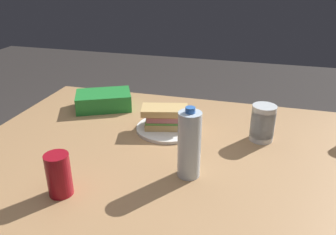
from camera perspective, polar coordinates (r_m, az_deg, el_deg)
name	(u,v)px	position (r m, az deg, el deg)	size (l,w,h in m)	color
dining_table	(187,177)	(1.17, 3.31, -9.95)	(1.51, 1.01, 0.73)	tan
paper_plate	(168,128)	(1.28, 0.00, -1.79)	(0.24, 0.24, 0.01)	white
sandwich	(167,117)	(1.26, -0.17, 0.08)	(0.20, 0.14, 0.08)	#DBB26B
soda_can_red	(59,175)	(0.96, -17.96, -9.17)	(0.07, 0.07, 0.12)	maroon
chip_bag	(104,100)	(1.49, -10.81, 2.87)	(0.23, 0.15, 0.07)	#268C38
water_bottle_tall	(189,145)	(0.97, 3.61, -4.58)	(0.07, 0.07, 0.22)	silver
plastic_cup_stack	(263,123)	(1.23, 15.71, -0.90)	(0.08, 0.08, 0.13)	silver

